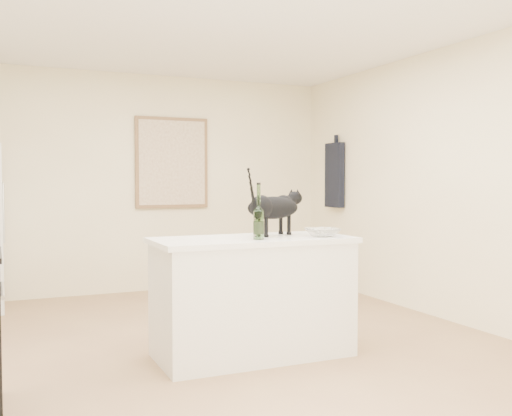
# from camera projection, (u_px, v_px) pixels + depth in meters

# --- Properties ---
(floor) EXTENTS (5.50, 5.50, 0.00)m
(floor) POSITION_uv_depth(u_px,v_px,m) (231.00, 350.00, 4.61)
(floor) COLOR #A28056
(floor) RESTS_ON ground
(ceiling) EXTENTS (5.50, 5.50, 0.00)m
(ceiling) POSITION_uv_depth(u_px,v_px,m) (230.00, 14.00, 4.49)
(ceiling) COLOR white
(ceiling) RESTS_ON ground
(wall_back) EXTENTS (4.50, 0.00, 4.50)m
(wall_back) POSITION_uv_depth(u_px,v_px,m) (147.00, 183.00, 7.06)
(wall_back) COLOR #FAEFC2
(wall_back) RESTS_ON ground
(wall_right) EXTENTS (0.00, 5.50, 5.50)m
(wall_right) POSITION_uv_depth(u_px,v_px,m) (456.00, 184.00, 5.45)
(wall_right) COLOR #FAEFC2
(wall_right) RESTS_ON ground
(island_base) EXTENTS (1.44, 0.67, 0.86)m
(island_base) POSITION_uv_depth(u_px,v_px,m) (253.00, 299.00, 4.44)
(island_base) COLOR white
(island_base) RESTS_ON floor
(island_top) EXTENTS (1.50, 0.70, 0.04)m
(island_top) POSITION_uv_depth(u_px,v_px,m) (253.00, 240.00, 4.42)
(island_top) COLOR white
(island_top) RESTS_ON island_base
(artwork_frame) EXTENTS (0.90, 0.03, 1.10)m
(artwork_frame) POSITION_uv_depth(u_px,v_px,m) (172.00, 163.00, 7.14)
(artwork_frame) COLOR brown
(artwork_frame) RESTS_ON wall_back
(artwork_canvas) EXTENTS (0.82, 0.00, 1.02)m
(artwork_canvas) POSITION_uv_depth(u_px,v_px,m) (172.00, 163.00, 7.13)
(artwork_canvas) COLOR beige
(artwork_canvas) RESTS_ON wall_back
(hanging_garment) EXTENTS (0.08, 0.34, 0.80)m
(hanging_garment) POSITION_uv_depth(u_px,v_px,m) (335.00, 175.00, 7.30)
(hanging_garment) COLOR black
(hanging_garment) RESTS_ON wall_right
(black_cat) EXTENTS (0.58, 0.39, 0.39)m
(black_cat) POSITION_uv_depth(u_px,v_px,m) (273.00, 211.00, 4.56)
(black_cat) COLOR black
(black_cat) RESTS_ON island_top
(wine_bottle) EXTENTS (0.10, 0.10, 0.36)m
(wine_bottle) POSITION_uv_depth(u_px,v_px,m) (259.00, 215.00, 4.27)
(wine_bottle) COLOR #2B5D25
(wine_bottle) RESTS_ON island_top
(glass_bowl) EXTENTS (0.30, 0.30, 0.06)m
(glass_bowl) POSITION_uv_depth(u_px,v_px,m) (322.00, 232.00, 4.49)
(glass_bowl) COLOR white
(glass_bowl) RESTS_ON island_top
(fridge_paper) EXTENTS (0.02, 0.12, 0.16)m
(fridge_paper) POSITION_uv_depth(u_px,v_px,m) (2.00, 189.00, 6.11)
(fridge_paper) COLOR white
(fridge_paper) RESTS_ON fridge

